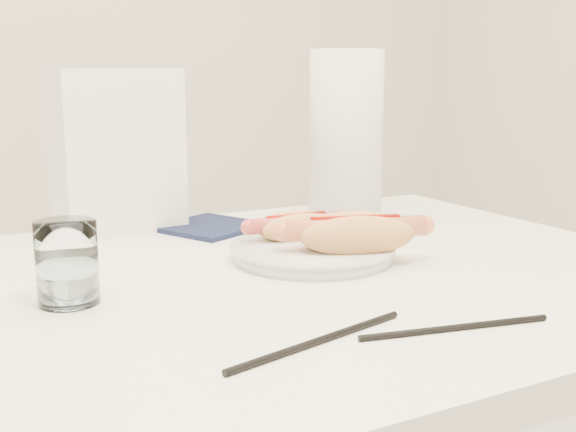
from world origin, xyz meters
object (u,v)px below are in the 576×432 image
table (234,324)px  paper_towel_roll (346,134)px  napkin_box (117,151)px  water_glass (67,263)px  plate (313,253)px  hotdog_right (355,234)px  hotdog_left (296,227)px

table → paper_towel_roll: 0.50m
napkin_box → paper_towel_roll: (0.40, -0.07, 0.02)m
napkin_box → water_glass: bearing=-118.9°
table → water_glass: (-0.20, 0.00, 0.11)m
plate → hotdog_right: hotdog_right is taller
plate → paper_towel_roll: bearing=49.5°
hotdog_left → napkin_box: (-0.18, 0.27, 0.09)m
table → plate: bearing=14.5°
hotdog_left → hotdog_right: (0.03, -0.10, 0.01)m
table → water_glass: size_ratio=12.71×
paper_towel_roll → plate: bearing=-130.5°
table → napkin_box: size_ratio=4.59×
table → hotdog_right: bearing=-5.6°
hotdog_right → water_glass: 0.37m
hotdog_left → plate: bearing=-88.5°
table → hotdog_right: (0.17, -0.02, 0.10)m
hotdog_left → water_glass: size_ratio=1.58×
plate → napkin_box: (-0.18, 0.31, 0.12)m
water_glass → napkin_box: bearing=66.3°
hotdog_right → water_glass: (-0.37, 0.02, 0.00)m
table → hotdog_right: size_ratio=6.22×
water_glass → napkin_box: size_ratio=0.36×
plate → paper_towel_roll: 0.36m
hotdog_left → water_glass: water_glass is taller
hotdog_left → napkin_box: 0.34m
hotdog_right → paper_towel_roll: size_ratio=0.65×
napkin_box → table: bearing=-87.5°
plate → napkin_box: bearing=120.3°
hotdog_left → water_glass: (-0.34, -0.08, 0.01)m
hotdog_right → napkin_box: napkin_box is taller
hotdog_right → napkin_box: 0.44m
plate → hotdog_right: size_ratio=1.14×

